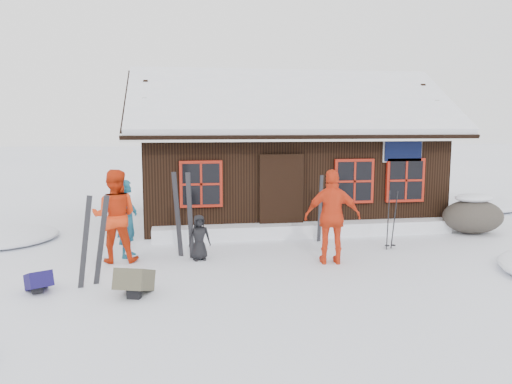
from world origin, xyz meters
The scene contains 15 objects.
ground centered at (0.00, 0.00, 0.00)m, with size 120.00×120.00×0.00m, color white.
mountain_hut centered at (1.50, 4.98, 1.58)m, with size 8.90×6.09×4.42m.
snow_drift centered at (1.50, 2.25, 0.17)m, with size 7.60×0.60×0.35m, color white.
snow_mounds centered at (1.65, 1.86, 0.00)m, with size 20.60×13.20×0.48m.
skier_teal centered at (-2.73, 0.95, 0.82)m, with size 0.60×0.39×1.64m, color #17556F.
skier_orange_left centered at (-2.95, 0.60, 0.95)m, with size 0.92×0.72×1.89m, color red.
skier_orange_right centered at (1.37, -0.25, 0.95)m, with size 1.12×0.47×1.91m, color red.
skier_crouched centered at (-1.26, 0.44, 0.47)m, with size 0.46×0.30×0.95m, color black.
boulder centered at (5.84, 1.90, 0.47)m, with size 1.58×1.19×0.92m.
ski_pair_left centered at (-3.14, -0.91, 0.77)m, with size 0.58×0.23×1.63m.
ski_pair_mid centered at (-1.56, 0.73, 0.88)m, with size 0.45×0.30×1.85m.
ski_pair_right centered at (1.82, 1.76, 0.77)m, with size 0.44×0.22×1.64m.
ski_poles centered at (3.04, 0.68, 0.65)m, with size 0.24×0.12×1.37m.
backpack_blue centered at (-4.01, -1.14, 0.13)m, with size 0.37×0.49×0.27m, color #161046.
backpack_olive centered at (-2.41, -1.56, 0.17)m, with size 0.48×0.64×0.35m, color #4C4936.
Camera 1 is at (-1.71, -9.68, 2.77)m, focal length 35.00 mm.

